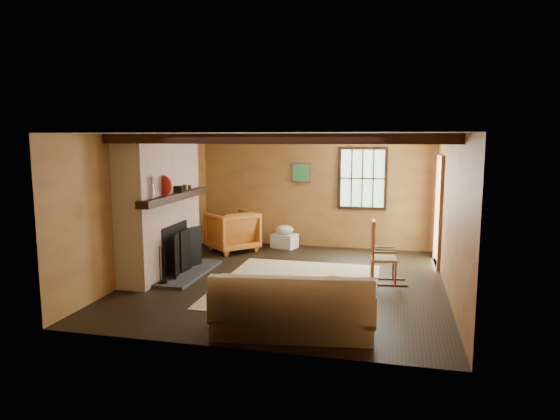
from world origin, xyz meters
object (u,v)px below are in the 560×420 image
(sofa, at_px, (293,311))
(armchair, at_px, (232,231))
(fireplace, at_px, (162,210))
(laundry_basket, at_px, (285,241))
(rocking_chair, at_px, (381,256))

(sofa, xyz_separation_m, armchair, (-2.14, 4.06, 0.14))
(fireplace, height_order, armchair, fireplace)
(laundry_basket, xyz_separation_m, armchair, (-1.00, -0.53, 0.27))
(fireplace, xyz_separation_m, sofa, (2.76, -2.15, -0.83))
(laundry_basket, relative_size, armchair, 0.54)
(fireplace, distance_m, sofa, 3.60)
(fireplace, height_order, laundry_basket, fireplace)
(laundry_basket, bearing_deg, fireplace, -123.56)
(fireplace, distance_m, armchair, 2.12)
(rocking_chair, height_order, sofa, rocking_chair)
(rocking_chair, distance_m, laundry_basket, 3.05)
(rocking_chair, xyz_separation_m, armchair, (-3.10, 1.66, -0.02))
(armchair, bearing_deg, laundry_basket, 161.42)
(sofa, xyz_separation_m, laundry_basket, (-1.14, 4.60, -0.13))
(fireplace, distance_m, laundry_basket, 3.08)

